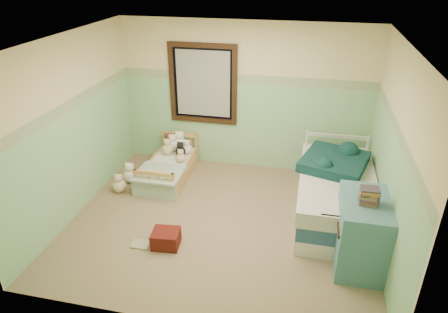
% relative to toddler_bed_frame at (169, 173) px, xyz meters
% --- Properties ---
extents(floor, '(4.20, 3.60, 0.02)m').
position_rel_toddler_bed_frame_xyz_m(floor, '(1.14, -1.05, -0.10)').
color(floor, '#7C624C').
rests_on(floor, ground).
extents(ceiling, '(4.20, 3.60, 0.02)m').
position_rel_toddler_bed_frame_xyz_m(ceiling, '(1.14, -1.05, 2.42)').
color(ceiling, silver).
rests_on(ceiling, wall_back).
extents(wall_back, '(4.20, 0.04, 2.50)m').
position_rel_toddler_bed_frame_xyz_m(wall_back, '(1.14, 0.75, 1.16)').
color(wall_back, '#D4C48A').
rests_on(wall_back, floor).
extents(wall_front, '(4.20, 0.04, 2.50)m').
position_rel_toddler_bed_frame_xyz_m(wall_front, '(1.14, -2.85, 1.16)').
color(wall_front, '#D4C48A').
rests_on(wall_front, floor).
extents(wall_left, '(0.04, 3.60, 2.50)m').
position_rel_toddler_bed_frame_xyz_m(wall_left, '(-0.96, -1.05, 1.16)').
color(wall_left, '#D4C48A').
rests_on(wall_left, floor).
extents(wall_right, '(0.04, 3.60, 2.50)m').
position_rel_toddler_bed_frame_xyz_m(wall_right, '(3.24, -1.05, 1.16)').
color(wall_right, '#D4C48A').
rests_on(wall_right, floor).
extents(wainscot_mint, '(4.20, 0.01, 1.50)m').
position_rel_toddler_bed_frame_xyz_m(wainscot_mint, '(1.14, 0.74, 0.66)').
color(wainscot_mint, '#89C887').
rests_on(wainscot_mint, floor).
extents(border_strip, '(4.20, 0.01, 0.15)m').
position_rel_toddler_bed_frame_xyz_m(border_strip, '(1.14, 0.74, 1.49)').
color(border_strip, '#416749').
rests_on(border_strip, wall_back).
extents(window_frame, '(1.16, 0.06, 1.36)m').
position_rel_toddler_bed_frame_xyz_m(window_frame, '(0.44, 0.71, 1.36)').
color(window_frame, black).
rests_on(window_frame, wall_back).
extents(window_blinds, '(0.92, 0.01, 1.12)m').
position_rel_toddler_bed_frame_xyz_m(window_blinds, '(0.44, 0.72, 1.36)').
color(window_blinds, beige).
rests_on(window_blinds, window_frame).
extents(toddler_bed_frame, '(0.66, 1.33, 0.17)m').
position_rel_toddler_bed_frame_xyz_m(toddler_bed_frame, '(0.00, 0.00, 0.00)').
color(toddler_bed_frame, '#B98C48').
rests_on(toddler_bed_frame, floor).
extents(toddler_mattress, '(0.61, 1.27, 0.12)m').
position_rel_toddler_bed_frame_xyz_m(toddler_mattress, '(0.00, 0.00, 0.15)').
color(toddler_mattress, silver).
rests_on(toddler_mattress, toddler_bed_frame).
extents(patchwork_quilt, '(0.72, 0.66, 0.03)m').
position_rel_toddler_bed_frame_xyz_m(patchwork_quilt, '(0.00, -0.41, 0.22)').
color(patchwork_quilt, '#69A4D3').
rests_on(patchwork_quilt, toddler_mattress).
extents(plush_bed_brown, '(0.21, 0.21, 0.21)m').
position_rel_toddler_bed_frame_xyz_m(plush_bed_brown, '(-0.15, 0.50, 0.31)').
color(plush_bed_brown, brown).
rests_on(plush_bed_brown, toddler_mattress).
extents(plush_bed_white, '(0.24, 0.24, 0.24)m').
position_rel_toddler_bed_frame_xyz_m(plush_bed_white, '(0.05, 0.50, 0.33)').
color(plush_bed_white, white).
rests_on(plush_bed_white, toddler_mattress).
extents(plush_bed_tan, '(0.20, 0.20, 0.20)m').
position_rel_toddler_bed_frame_xyz_m(plush_bed_tan, '(-0.10, 0.28, 0.30)').
color(plush_bed_tan, beige).
rests_on(plush_bed_tan, toddler_mattress).
extents(plush_bed_dark, '(0.17, 0.17, 0.17)m').
position_rel_toddler_bed_frame_xyz_m(plush_bed_dark, '(0.13, 0.28, 0.29)').
color(plush_bed_dark, black).
rests_on(plush_bed_dark, toddler_mattress).
extents(plush_floor_cream, '(0.24, 0.24, 0.24)m').
position_rel_toddler_bed_frame_xyz_m(plush_floor_cream, '(-0.57, -0.28, 0.03)').
color(plush_floor_cream, white).
rests_on(plush_floor_cream, floor).
extents(plush_floor_tan, '(0.21, 0.21, 0.21)m').
position_rel_toddler_bed_frame_xyz_m(plush_floor_tan, '(-0.61, -0.61, 0.02)').
color(plush_floor_tan, beige).
rests_on(plush_floor_tan, floor).
extents(twin_bed_frame, '(0.99, 1.98, 0.22)m').
position_rel_toddler_bed_frame_xyz_m(twin_bed_frame, '(2.69, -0.57, 0.02)').
color(twin_bed_frame, silver).
rests_on(twin_bed_frame, floor).
extents(twin_boxspring, '(0.99, 1.98, 0.22)m').
position_rel_toddler_bed_frame_xyz_m(twin_boxspring, '(2.69, -0.57, 0.24)').
color(twin_boxspring, navy).
rests_on(twin_boxspring, twin_bed_frame).
extents(twin_mattress, '(1.03, 2.02, 0.22)m').
position_rel_toddler_bed_frame_xyz_m(twin_mattress, '(2.69, -0.57, 0.46)').
color(twin_mattress, silver).
rests_on(twin_mattress, twin_boxspring).
extents(teal_blanket, '(1.06, 1.09, 0.14)m').
position_rel_toddler_bed_frame_xyz_m(teal_blanket, '(2.64, -0.27, 0.64)').
color(teal_blanket, '#0F3738').
rests_on(teal_blanket, twin_mattress).
extents(dresser, '(0.55, 0.89, 0.89)m').
position_rel_toddler_bed_frame_xyz_m(dresser, '(2.95, -1.50, 0.36)').
color(dresser, teal).
rests_on(dresser, floor).
extents(book_stack, '(0.21, 0.16, 0.20)m').
position_rel_toddler_bed_frame_xyz_m(book_stack, '(2.95, -1.55, 0.90)').
color(book_stack, '#442527').
rests_on(book_stack, dresser).
extents(red_pillow, '(0.38, 0.34, 0.22)m').
position_rel_toddler_bed_frame_xyz_m(red_pillow, '(0.56, -1.70, 0.02)').
color(red_pillow, maroon).
rests_on(red_pillow, floor).
extents(floor_book, '(0.24, 0.19, 0.02)m').
position_rel_toddler_bed_frame_xyz_m(floor_book, '(0.24, -1.77, -0.07)').
color(floor_book, gold).
rests_on(floor_book, floor).
extents(extra_plush_0, '(0.18, 0.18, 0.18)m').
position_rel_toddler_bed_frame_xyz_m(extra_plush_0, '(0.21, 0.38, 0.29)').
color(extra_plush_0, white).
rests_on(extra_plush_0, toddler_mattress).
extents(extra_plush_1, '(0.21, 0.21, 0.21)m').
position_rel_toddler_bed_frame_xyz_m(extra_plush_1, '(-0.06, 0.43, 0.31)').
color(extra_plush_1, white).
rests_on(extra_plush_1, toddler_mattress).
extents(extra_plush_2, '(0.16, 0.16, 0.16)m').
position_rel_toddler_bed_frame_xyz_m(extra_plush_2, '(0.21, 0.05, 0.28)').
color(extra_plush_2, beige).
rests_on(extra_plush_2, toddler_mattress).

